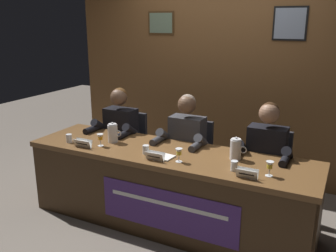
# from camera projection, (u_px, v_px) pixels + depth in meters

# --- Properties ---
(ground_plane) EXTENTS (12.00, 12.00, 0.00)m
(ground_plane) POSITION_uv_depth(u_px,v_px,m) (168.00, 221.00, 3.70)
(ground_plane) COLOR #70665B
(wall_back_panelled) EXTENTS (3.99, 0.14, 2.60)m
(wall_back_panelled) POSITION_uv_depth(u_px,v_px,m) (220.00, 73.00, 4.58)
(wall_back_panelled) COLOR brown
(wall_back_panelled) RESTS_ON ground_plane
(conference_table) EXTENTS (2.79, 0.77, 0.74)m
(conference_table) POSITION_uv_depth(u_px,v_px,m) (163.00, 179.00, 3.47)
(conference_table) COLOR brown
(conference_table) RESTS_ON ground_plane
(chair_left) EXTENTS (0.44, 0.44, 0.89)m
(chair_left) POSITION_uv_depth(u_px,v_px,m) (127.00, 151.00, 4.42)
(chair_left) COLOR black
(chair_left) RESTS_ON ground_plane
(panelist_left) EXTENTS (0.51, 0.48, 1.22)m
(panelist_left) POSITION_uv_depth(u_px,v_px,m) (117.00, 134.00, 4.18)
(panelist_left) COLOR black
(panelist_left) RESTS_ON ground_plane
(nameplate_left) EXTENTS (0.20, 0.06, 0.08)m
(nameplate_left) POSITION_uv_depth(u_px,v_px,m) (83.00, 143.00, 3.60)
(nameplate_left) COLOR white
(nameplate_left) RESTS_ON conference_table
(juice_glass_left) EXTENTS (0.06, 0.06, 0.12)m
(juice_glass_left) POSITION_uv_depth(u_px,v_px,m) (100.00, 138.00, 3.62)
(juice_glass_left) COLOR white
(juice_glass_left) RESTS_ON conference_table
(water_cup_left) EXTENTS (0.06, 0.06, 0.08)m
(water_cup_left) POSITION_uv_depth(u_px,v_px,m) (69.00, 139.00, 3.74)
(water_cup_left) COLOR silver
(water_cup_left) RESTS_ON conference_table
(chair_center) EXTENTS (0.44, 0.44, 0.89)m
(chair_center) POSITION_uv_depth(u_px,v_px,m) (191.00, 163.00, 4.07)
(chair_center) COLOR black
(chair_center) RESTS_ON ground_plane
(panelist_center) EXTENTS (0.51, 0.48, 1.22)m
(panelist_center) POSITION_uv_depth(u_px,v_px,m) (184.00, 144.00, 3.82)
(panelist_center) COLOR black
(panelist_center) RESTS_ON ground_plane
(nameplate_center) EXTENTS (0.18, 0.06, 0.08)m
(nameplate_center) POSITION_uv_depth(u_px,v_px,m) (154.00, 156.00, 3.26)
(nameplate_center) COLOR white
(nameplate_center) RESTS_ON conference_table
(juice_glass_center) EXTENTS (0.06, 0.06, 0.12)m
(juice_glass_center) POSITION_uv_depth(u_px,v_px,m) (179.00, 153.00, 3.21)
(juice_glass_center) COLOR white
(juice_glass_center) RESTS_ON conference_table
(water_cup_center) EXTENTS (0.06, 0.06, 0.08)m
(water_cup_center) POSITION_uv_depth(u_px,v_px,m) (146.00, 150.00, 3.41)
(water_cup_center) COLOR silver
(water_cup_center) RESTS_ON conference_table
(chair_right) EXTENTS (0.44, 0.44, 0.89)m
(chair_right) POSITION_uv_depth(u_px,v_px,m) (267.00, 176.00, 3.71)
(chair_right) COLOR black
(chair_right) RESTS_ON ground_plane
(panelist_right) EXTENTS (0.51, 0.48, 1.22)m
(panelist_right) POSITION_uv_depth(u_px,v_px,m) (264.00, 157.00, 3.46)
(panelist_right) COLOR black
(panelist_right) RESTS_ON ground_plane
(nameplate_right) EXTENTS (0.17, 0.06, 0.08)m
(nameplate_right) POSITION_uv_depth(u_px,v_px,m) (247.00, 174.00, 2.89)
(nameplate_right) COLOR white
(nameplate_right) RESTS_ON conference_table
(juice_glass_right) EXTENTS (0.06, 0.06, 0.12)m
(juice_glass_right) POSITION_uv_depth(u_px,v_px,m) (270.00, 166.00, 2.92)
(juice_glass_right) COLOR white
(juice_glass_right) RESTS_ON conference_table
(water_cup_right) EXTENTS (0.06, 0.06, 0.08)m
(water_cup_right) POSITION_uv_depth(u_px,v_px,m) (234.00, 166.00, 3.04)
(water_cup_right) COLOR silver
(water_cup_right) RESTS_ON conference_table
(water_pitcher_left_side) EXTENTS (0.15, 0.10, 0.21)m
(water_pitcher_left_side) POSITION_uv_depth(u_px,v_px,m) (113.00, 133.00, 3.73)
(water_pitcher_left_side) COLOR silver
(water_pitcher_left_side) RESTS_ON conference_table
(water_pitcher_right_side) EXTENTS (0.15, 0.10, 0.21)m
(water_pitcher_right_side) POSITION_uv_depth(u_px,v_px,m) (236.00, 149.00, 3.27)
(water_pitcher_right_side) COLOR silver
(water_pitcher_right_side) RESTS_ON conference_table
(document_stack_center) EXTENTS (0.22, 0.17, 0.01)m
(document_stack_center) POSITION_uv_depth(u_px,v_px,m) (162.00, 156.00, 3.35)
(document_stack_center) COLOR white
(document_stack_center) RESTS_ON conference_table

